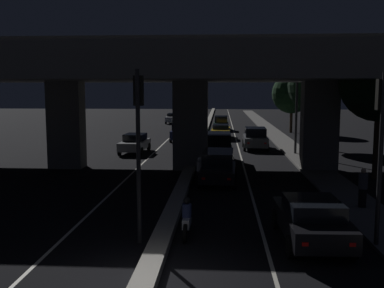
{
  "coord_description": "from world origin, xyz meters",
  "views": [
    {
      "loc": [
        1.91,
        -10.45,
        5.0
      ],
      "look_at": [
        -0.19,
        21.57,
        1.03
      ],
      "focal_mm": 42.0,
      "sensor_mm": 36.0,
      "label": 1
    }
  ],
  "objects_px": {
    "street_lamp": "(291,95)",
    "motorcycle_white_filtering_near": "(187,220)",
    "car_white_fourth_oncoming": "(173,118)",
    "car_dark_blue_second_oncoming": "(181,132)",
    "motorcycle_black_filtering_mid": "(200,173)",
    "car_dark_green_sixth": "(221,123)",
    "motorcycle_blue_filtering_far": "(205,150)",
    "pedestrian_on_sidewalk": "(363,188)",
    "car_black_lead": "(311,219)",
    "car_dark_blue_third_oncoming": "(192,122)",
    "car_dark_green_third": "(218,147)",
    "traffic_light_left_of_median": "(139,126)",
    "car_taxi_yellow_fifth": "(221,131)",
    "car_black_second": "(218,166)",
    "car_grey_fourth": "(255,138)",
    "car_silver_lead_oncoming": "(135,143)",
    "traffic_light_right_of_median": "(381,130)"
  },
  "relations": [
    {
      "from": "traffic_light_right_of_median",
      "to": "motorcycle_blue_filtering_far",
      "type": "relative_size",
      "value": 3.23
    },
    {
      "from": "motorcycle_black_filtering_mid",
      "to": "pedestrian_on_sidewalk",
      "type": "height_order",
      "value": "pedestrian_on_sidewalk"
    },
    {
      "from": "pedestrian_on_sidewalk",
      "to": "car_dark_blue_third_oncoming",
      "type": "bearing_deg",
      "value": 104.62
    },
    {
      "from": "car_dark_blue_third_oncoming",
      "to": "motorcycle_white_filtering_near",
      "type": "xyz_separation_m",
      "value": [
        2.5,
        -40.24,
        -0.3
      ]
    },
    {
      "from": "street_lamp",
      "to": "car_white_fourth_oncoming",
      "type": "height_order",
      "value": "street_lamp"
    },
    {
      "from": "street_lamp",
      "to": "motorcycle_white_filtering_near",
      "type": "xyz_separation_m",
      "value": [
        -6.32,
        -19.48,
        -3.95
      ]
    },
    {
      "from": "traffic_light_left_of_median",
      "to": "motorcycle_white_filtering_near",
      "type": "bearing_deg",
      "value": 21.12
    },
    {
      "from": "car_dark_green_sixth",
      "to": "motorcycle_blue_filtering_far",
      "type": "xyz_separation_m",
      "value": [
        -1.12,
        -22.34,
        -0.27
      ]
    },
    {
      "from": "car_black_second",
      "to": "motorcycle_white_filtering_near",
      "type": "relative_size",
      "value": 2.17
    },
    {
      "from": "car_dark_green_third",
      "to": "motorcycle_blue_filtering_far",
      "type": "relative_size",
      "value": 2.48
    },
    {
      "from": "car_taxi_yellow_fifth",
      "to": "car_dark_blue_second_oncoming",
      "type": "relative_size",
      "value": 1.17
    },
    {
      "from": "car_grey_fourth",
      "to": "motorcycle_white_filtering_near",
      "type": "bearing_deg",
      "value": 170.86
    },
    {
      "from": "street_lamp",
      "to": "car_white_fourth_oncoming",
      "type": "relative_size",
      "value": 1.68
    },
    {
      "from": "motorcycle_white_filtering_near",
      "to": "pedestrian_on_sidewalk",
      "type": "xyz_separation_m",
      "value": [
        6.99,
        3.87,
        0.34
      ]
    },
    {
      "from": "car_black_lead",
      "to": "car_white_fourth_oncoming",
      "type": "distance_m",
      "value": 51.29
    },
    {
      "from": "traffic_light_left_of_median",
      "to": "car_dark_green_third",
      "type": "height_order",
      "value": "traffic_light_left_of_median"
    },
    {
      "from": "traffic_light_right_of_median",
      "to": "street_lamp",
      "type": "bearing_deg",
      "value": 89.22
    },
    {
      "from": "car_grey_fourth",
      "to": "motorcycle_blue_filtering_far",
      "type": "distance_m",
      "value": 6.77
    },
    {
      "from": "car_black_second",
      "to": "pedestrian_on_sidewalk",
      "type": "bearing_deg",
      "value": -127.02
    },
    {
      "from": "traffic_light_right_of_median",
      "to": "car_dark_green_sixth",
      "type": "distance_m",
      "value": 40.46
    },
    {
      "from": "car_grey_fourth",
      "to": "car_silver_lead_oncoming",
      "type": "relative_size",
      "value": 0.99
    },
    {
      "from": "car_taxi_yellow_fifth",
      "to": "pedestrian_on_sidewalk",
      "type": "distance_m",
      "value": 27.23
    },
    {
      "from": "street_lamp",
      "to": "car_dark_blue_third_oncoming",
      "type": "distance_m",
      "value": 22.84
    },
    {
      "from": "car_dark_blue_second_oncoming",
      "to": "car_dark_blue_third_oncoming",
      "type": "relative_size",
      "value": 0.87
    },
    {
      "from": "traffic_light_left_of_median",
      "to": "traffic_light_right_of_median",
      "type": "xyz_separation_m",
      "value": [
        7.54,
        0.0,
        -0.07
      ]
    },
    {
      "from": "traffic_light_left_of_median",
      "to": "pedestrian_on_sidewalk",
      "type": "xyz_separation_m",
      "value": [
        8.48,
        4.45,
        -2.87
      ]
    },
    {
      "from": "traffic_light_left_of_median",
      "to": "car_black_lead",
      "type": "height_order",
      "value": "traffic_light_left_of_median"
    },
    {
      "from": "traffic_light_right_of_median",
      "to": "car_black_lead",
      "type": "height_order",
      "value": "traffic_light_right_of_median"
    },
    {
      "from": "motorcycle_black_filtering_mid",
      "to": "pedestrian_on_sidewalk",
      "type": "xyz_separation_m",
      "value": [
        6.96,
        -4.59,
        0.32
      ]
    },
    {
      "from": "car_dark_blue_second_oncoming",
      "to": "motorcycle_black_filtering_mid",
      "type": "bearing_deg",
      "value": 8.79
    },
    {
      "from": "traffic_light_left_of_median",
      "to": "car_taxi_yellow_fifth",
      "type": "height_order",
      "value": "traffic_light_left_of_median"
    },
    {
      "from": "car_silver_lead_oncoming",
      "to": "pedestrian_on_sidewalk",
      "type": "distance_m",
      "value": 20.33
    },
    {
      "from": "car_dark_green_sixth",
      "to": "pedestrian_on_sidewalk",
      "type": "xyz_separation_m",
      "value": [
        5.88,
        -35.61,
        0.05
      ]
    },
    {
      "from": "car_white_fourth_oncoming",
      "to": "motorcycle_white_filtering_near",
      "type": "height_order",
      "value": "car_white_fourth_oncoming"
    },
    {
      "from": "traffic_light_right_of_median",
      "to": "motorcycle_blue_filtering_far",
      "type": "bearing_deg",
      "value": 108.88
    },
    {
      "from": "car_black_lead",
      "to": "car_dark_blue_second_oncoming",
      "type": "bearing_deg",
      "value": 11.69
    },
    {
      "from": "motorcycle_black_filtering_mid",
      "to": "pedestrian_on_sidewalk",
      "type": "relative_size",
      "value": 1.21
    },
    {
      "from": "car_dark_blue_second_oncoming",
      "to": "motorcycle_black_filtering_mid",
      "type": "relative_size",
      "value": 2.09
    },
    {
      "from": "car_dark_blue_third_oncoming",
      "to": "car_dark_green_third",
      "type": "bearing_deg",
      "value": 8.35
    },
    {
      "from": "car_taxi_yellow_fifth",
      "to": "motorcycle_black_filtering_mid",
      "type": "distance_m",
      "value": 22.02
    },
    {
      "from": "car_grey_fourth",
      "to": "motorcycle_white_filtering_near",
      "type": "relative_size",
      "value": 2.23
    },
    {
      "from": "street_lamp",
      "to": "car_dark_blue_third_oncoming",
      "type": "bearing_deg",
      "value": 113.01
    },
    {
      "from": "street_lamp",
      "to": "car_dark_green_third",
      "type": "distance_m",
      "value": 7.5
    },
    {
      "from": "car_dark_blue_second_oncoming",
      "to": "car_dark_blue_third_oncoming",
      "type": "distance_m",
      "value": 12.2
    },
    {
      "from": "car_black_lead",
      "to": "car_taxi_yellow_fifth",
      "type": "distance_m",
      "value": 30.9
    },
    {
      "from": "traffic_light_right_of_median",
      "to": "car_silver_lead_oncoming",
      "type": "xyz_separation_m",
      "value": [
        -11.67,
        20.39,
        -2.97
      ]
    },
    {
      "from": "car_dark_blue_second_oncoming",
      "to": "car_white_fourth_oncoming",
      "type": "bearing_deg",
      "value": -171.19
    },
    {
      "from": "car_dark_green_sixth",
      "to": "car_white_fourth_oncoming",
      "type": "xyz_separation_m",
      "value": [
        -6.97,
        10.54,
        -0.11
      ]
    },
    {
      "from": "car_white_fourth_oncoming",
      "to": "motorcycle_blue_filtering_far",
      "type": "height_order",
      "value": "car_white_fourth_oncoming"
    },
    {
      "from": "car_dark_blue_second_oncoming",
      "to": "car_white_fourth_oncoming",
      "type": "distance_m",
      "value": 22.21
    }
  ]
}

